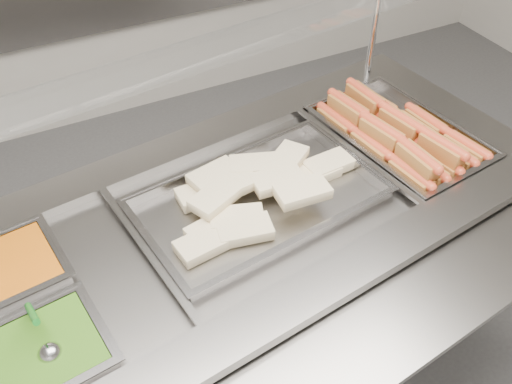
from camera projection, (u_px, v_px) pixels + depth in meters
name	position (u px, v px, depth m)	size (l,w,h in m)	color
steam_counter	(244.00, 301.00, 2.04)	(2.10, 1.13, 0.96)	gray
tray_rail	(361.00, 342.00, 1.43)	(1.93, 0.63, 0.06)	gray
sneeze_guard	(194.00, 58.00, 1.61)	(1.78, 0.53, 0.47)	silver
pan_hotdogs	(397.00, 141.00, 2.03)	(0.43, 0.63, 0.11)	gray
pan_wraps	(259.00, 203.00, 1.77)	(0.77, 0.52, 0.07)	gray
pan_beans	(2.00, 281.00, 1.56)	(0.35, 0.29, 0.11)	gray
pan_peas	(39.00, 364.00, 1.37)	(0.35, 0.29, 0.11)	gray
hotdogs_in_buns	(397.00, 134.00, 1.98)	(0.39, 0.57, 0.12)	brown
tortilla_wraps	(251.00, 192.00, 1.75)	(0.67, 0.35, 0.10)	#CCB389
serving_spoon	(47.00, 347.00, 1.35)	(0.06, 0.19, 0.15)	#A8A8AD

